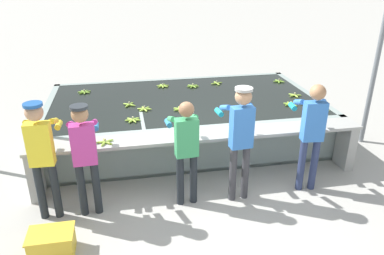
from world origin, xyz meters
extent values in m
plane|color=#A3A099|center=(0.00, 0.00, 0.00)|extent=(80.00, 80.00, 0.00)
cube|color=gray|center=(0.00, 1.94, 0.03)|extent=(5.33, 2.98, 0.06)
cube|color=gray|center=(0.00, 0.51, 0.42)|extent=(5.33, 0.12, 0.84)
cube|color=gray|center=(0.00, 3.37, 0.42)|extent=(5.33, 0.12, 0.84)
cube|color=gray|center=(-2.61, 1.94, 0.42)|extent=(0.12, 2.98, 0.84)
cube|color=gray|center=(2.61, 1.94, 0.42)|extent=(0.12, 2.98, 0.84)
cube|color=black|center=(0.00, 1.94, 0.45)|extent=(5.09, 2.74, 0.77)
cube|color=gray|center=(-0.89, 0.97, 0.42)|extent=(0.06, 0.80, 0.84)
cube|color=gray|center=(0.89, 0.97, 0.42)|extent=(0.06, 0.80, 0.84)
cube|color=#9E9E99|center=(0.00, 0.23, 0.81)|extent=(5.33, 0.45, 0.05)
cube|color=#9E9E99|center=(-2.57, 0.23, 0.39)|extent=(0.16, 0.41, 0.79)
cube|color=#9E9E99|center=(2.57, 0.23, 0.39)|extent=(0.16, 0.41, 0.79)
cylinder|color=#1E2328|center=(-2.39, -0.34, 0.42)|extent=(0.11, 0.11, 0.84)
cylinder|color=#1E2328|center=(-2.19, -0.35, 0.42)|extent=(0.11, 0.11, 0.84)
cube|color=yellow|center=(-2.29, -0.34, 1.14)|extent=(0.33, 0.18, 0.60)
sphere|color=tan|center=(-2.29, -0.34, 1.59)|extent=(0.23, 0.23, 0.23)
cylinder|color=#1E5199|center=(-2.29, -0.34, 1.69)|extent=(0.24, 0.24, 0.04)
cylinder|color=yellow|center=(-2.44, -0.09, 1.36)|extent=(0.09, 0.31, 0.18)
cylinder|color=gold|center=(-2.43, 0.16, 1.19)|extent=(0.09, 0.20, 0.08)
cylinder|color=yellow|center=(-2.12, -0.10, 1.36)|extent=(0.09, 0.31, 0.18)
cylinder|color=gold|center=(-2.11, 0.15, 1.19)|extent=(0.09, 0.20, 0.08)
cylinder|color=#1E2328|center=(-1.84, -0.37, 0.41)|extent=(0.11, 0.11, 0.81)
cylinder|color=#1E2328|center=(-1.64, -0.36, 0.41)|extent=(0.11, 0.11, 0.81)
cube|color=#BC388E|center=(-1.74, -0.36, 1.10)|extent=(0.33, 0.18, 0.58)
sphere|color=#9E704C|center=(-1.74, -0.36, 1.53)|extent=(0.22, 0.22, 0.22)
cylinder|color=#282D33|center=(-1.74, -0.36, 1.63)|extent=(0.23, 0.23, 0.04)
cylinder|color=#BC388E|center=(-1.91, -0.12, 1.30)|extent=(0.09, 0.31, 0.18)
cylinder|color=teal|center=(-1.92, 0.13, 1.14)|extent=(0.09, 0.20, 0.08)
cylinder|color=#BC388E|center=(-1.59, -0.11, 1.30)|extent=(0.09, 0.31, 0.18)
cylinder|color=teal|center=(-1.60, 0.14, 1.14)|extent=(0.09, 0.20, 0.08)
cylinder|color=#1E2328|center=(-0.45, -0.37, 0.40)|extent=(0.11, 0.11, 0.79)
cylinder|color=#1E2328|center=(-0.25, -0.36, 0.40)|extent=(0.11, 0.11, 0.79)
cube|color=#38995B|center=(-0.35, -0.36, 1.08)|extent=(0.33, 0.19, 0.56)
sphere|color=#896042|center=(-0.35, -0.36, 1.49)|extent=(0.22, 0.22, 0.22)
cylinder|color=#38995B|center=(-0.53, -0.12, 1.27)|extent=(0.10, 0.31, 0.18)
cylinder|color=teal|center=(-0.54, 0.13, 1.11)|extent=(0.10, 0.21, 0.08)
cylinder|color=#38995B|center=(-0.21, -0.10, 1.27)|extent=(0.10, 0.31, 0.18)
cylinder|color=teal|center=(-0.22, 0.15, 1.11)|extent=(0.10, 0.21, 0.08)
cylinder|color=#38383D|center=(0.34, -0.40, 0.44)|extent=(0.11, 0.11, 0.87)
cylinder|color=#38383D|center=(0.53, -0.39, 0.44)|extent=(0.11, 0.11, 0.87)
cube|color=blue|center=(0.43, -0.40, 1.18)|extent=(0.33, 0.20, 0.62)
sphere|color=tan|center=(0.43, -0.40, 1.64)|extent=(0.24, 0.24, 0.24)
cylinder|color=#9E9E99|center=(0.43, -0.40, 1.75)|extent=(0.25, 0.25, 0.04)
cylinder|color=blue|center=(0.25, -0.16, 1.40)|extent=(0.11, 0.32, 0.18)
cylinder|color=#1EA3AD|center=(0.23, 0.09, 1.24)|extent=(0.10, 0.21, 0.08)
cylinder|color=blue|center=(0.57, -0.13, 1.40)|extent=(0.11, 0.32, 0.18)
cylinder|color=#1EA3AD|center=(0.55, 0.12, 1.24)|extent=(0.10, 0.21, 0.08)
cylinder|color=navy|center=(1.47, -0.33, 0.43)|extent=(0.11, 0.11, 0.86)
cylinder|color=navy|center=(1.66, -0.35, 0.43)|extent=(0.11, 0.11, 0.86)
cube|color=blue|center=(1.56, -0.34, 1.16)|extent=(0.34, 0.20, 0.61)
sphere|color=#9E704C|center=(1.56, -0.34, 1.61)|extent=(0.23, 0.23, 0.23)
cylinder|color=blue|center=(1.43, -0.08, 1.38)|extent=(0.11, 0.32, 0.18)
cylinder|color=#1EA3AD|center=(1.46, 0.17, 1.22)|extent=(0.10, 0.21, 0.08)
cylinder|color=blue|center=(1.75, -0.11, 1.38)|extent=(0.11, 0.32, 0.18)
cylinder|color=#1EA3AD|center=(1.78, 0.14, 1.22)|extent=(0.10, 0.21, 0.08)
ellipsoid|color=#75A333|center=(0.38, 2.67, 0.85)|extent=(0.17, 0.09, 0.04)
ellipsoid|color=#75A333|center=(0.38, 2.72, 0.85)|extent=(0.16, 0.12, 0.04)
ellipsoid|color=#75A333|center=(0.34, 2.74, 0.85)|extent=(0.05, 0.17, 0.04)
ellipsoid|color=#75A333|center=(0.29, 2.73, 0.85)|extent=(0.15, 0.15, 0.04)
ellipsoid|color=#75A333|center=(0.27, 2.68, 0.85)|extent=(0.17, 0.06, 0.04)
ellipsoid|color=#75A333|center=(0.30, 2.64, 0.85)|extent=(0.12, 0.16, 0.04)
ellipsoid|color=#75A333|center=(0.35, 2.64, 0.85)|extent=(0.09, 0.17, 0.04)
cylinder|color=tan|center=(0.33, 2.69, 0.89)|extent=(0.03, 0.03, 0.04)
ellipsoid|color=#75A333|center=(2.36, 2.64, 0.85)|extent=(0.16, 0.13, 0.04)
ellipsoid|color=#75A333|center=(2.37, 2.71, 0.85)|extent=(0.16, 0.12, 0.04)
ellipsoid|color=#75A333|center=(2.31, 2.73, 0.85)|extent=(0.08, 0.17, 0.04)
ellipsoid|color=#75A333|center=(2.27, 2.68, 0.85)|extent=(0.17, 0.04, 0.04)
ellipsoid|color=#75A333|center=(2.30, 2.63, 0.85)|extent=(0.09, 0.17, 0.04)
cylinder|color=tan|center=(2.32, 2.68, 0.89)|extent=(0.03, 0.03, 0.04)
ellipsoid|color=#93BC3D|center=(-1.04, 1.04, 0.85)|extent=(0.05, 0.17, 0.04)
ellipsoid|color=#93BC3D|center=(-1.09, 1.03, 0.85)|extent=(0.15, 0.15, 0.04)
ellipsoid|color=#93BC3D|center=(-1.10, 0.98, 0.85)|extent=(0.17, 0.06, 0.04)
ellipsoid|color=#93BC3D|center=(-1.08, 0.94, 0.85)|extent=(0.12, 0.16, 0.04)
ellipsoid|color=#93BC3D|center=(-1.03, 0.93, 0.85)|extent=(0.09, 0.17, 0.04)
ellipsoid|color=#93BC3D|center=(-0.99, 0.97, 0.85)|extent=(0.17, 0.09, 0.04)
ellipsoid|color=#93BC3D|center=(-1.00, 1.02, 0.85)|extent=(0.16, 0.12, 0.04)
cylinder|color=tan|center=(-1.05, 0.99, 0.89)|extent=(0.03, 0.03, 0.04)
ellipsoid|color=#75A333|center=(2.22, 1.19, 0.85)|extent=(0.17, 0.04, 0.04)
ellipsoid|color=#75A333|center=(2.26, 1.13, 0.85)|extent=(0.09, 0.17, 0.04)
ellipsoid|color=#75A333|center=(2.32, 1.15, 0.85)|extent=(0.15, 0.13, 0.04)
ellipsoid|color=#75A333|center=(2.32, 1.22, 0.85)|extent=(0.16, 0.12, 0.04)
ellipsoid|color=#75A333|center=(2.26, 1.24, 0.85)|extent=(0.08, 0.17, 0.04)
cylinder|color=tan|center=(2.28, 1.19, 0.89)|extent=(0.03, 0.03, 0.04)
ellipsoid|color=#93BC3D|center=(-0.36, 2.79, 0.85)|extent=(0.16, 0.13, 0.04)
ellipsoid|color=#93BC3D|center=(-0.32, 2.77, 0.85)|extent=(0.05, 0.17, 0.04)
ellipsoid|color=#93BC3D|center=(-0.27, 2.79, 0.85)|extent=(0.15, 0.14, 0.04)
ellipsoid|color=#93BC3D|center=(-0.26, 2.83, 0.85)|extent=(0.17, 0.06, 0.04)
ellipsoid|color=#93BC3D|center=(-0.29, 2.87, 0.85)|extent=(0.12, 0.17, 0.04)
ellipsoid|color=#93BC3D|center=(-0.33, 2.87, 0.85)|extent=(0.10, 0.17, 0.04)
ellipsoid|color=#93BC3D|center=(-0.37, 2.84, 0.85)|extent=(0.17, 0.08, 0.04)
cylinder|color=tan|center=(-0.31, 2.82, 0.89)|extent=(0.03, 0.03, 0.04)
ellipsoid|color=#93BC3D|center=(0.88, 2.85, 0.85)|extent=(0.07, 0.17, 0.04)
ellipsoid|color=#93BC3D|center=(0.84, 2.78, 0.85)|extent=(0.17, 0.07, 0.04)
ellipsoid|color=#93BC3D|center=(0.90, 2.74, 0.85)|extent=(0.07, 0.17, 0.04)
ellipsoid|color=#93BC3D|center=(0.95, 2.81, 0.85)|extent=(0.17, 0.07, 0.04)
cylinder|color=tan|center=(0.89, 2.80, 0.89)|extent=(0.03, 0.03, 0.04)
ellipsoid|color=#93BC3D|center=(-0.11, 1.34, 0.85)|extent=(0.17, 0.06, 0.04)
ellipsoid|color=#93BC3D|center=(-0.13, 1.38, 0.85)|extent=(0.15, 0.15, 0.04)
ellipsoid|color=#93BC3D|center=(-0.17, 1.40, 0.85)|extent=(0.05, 0.17, 0.04)
ellipsoid|color=#93BC3D|center=(-0.21, 1.37, 0.85)|extent=(0.16, 0.12, 0.04)
ellipsoid|color=#93BC3D|center=(-0.22, 1.32, 0.85)|extent=(0.17, 0.09, 0.04)
ellipsoid|color=#93BC3D|center=(-0.19, 1.29, 0.85)|extent=(0.09, 0.17, 0.04)
ellipsoid|color=#93BC3D|center=(-0.14, 1.30, 0.85)|extent=(0.12, 0.16, 0.04)
cylinder|color=tan|center=(-0.17, 1.34, 0.89)|extent=(0.03, 0.03, 0.04)
ellipsoid|color=#8CB738|center=(1.99, 1.20, 0.85)|extent=(0.17, 0.06, 0.04)
ellipsoid|color=#8CB738|center=(1.98, 1.24, 0.85)|extent=(0.15, 0.14, 0.04)
ellipsoid|color=#8CB738|center=(1.93, 1.26, 0.85)|extent=(0.05, 0.17, 0.04)
ellipsoid|color=#8CB738|center=(1.89, 1.24, 0.85)|extent=(0.16, 0.12, 0.04)
ellipsoid|color=#8CB738|center=(1.89, 1.19, 0.85)|extent=(0.17, 0.09, 0.04)
ellipsoid|color=#8CB738|center=(1.92, 1.15, 0.85)|extent=(0.09, 0.17, 0.04)
ellipsoid|color=#8CB738|center=(1.97, 1.16, 0.85)|extent=(0.12, 0.16, 0.04)
cylinder|color=tan|center=(1.94, 1.21, 0.89)|extent=(0.03, 0.03, 0.04)
ellipsoid|color=#9EC642|center=(-0.76, 1.46, 0.85)|extent=(0.17, 0.08, 0.04)
ellipsoid|color=#9EC642|center=(-0.77, 1.51, 0.85)|extent=(0.15, 0.15, 0.04)
ellipsoid|color=#9EC642|center=(-0.83, 1.52, 0.85)|extent=(0.08, 0.17, 0.04)
ellipsoid|color=#9EC642|center=(-0.87, 1.49, 0.85)|extent=(0.17, 0.08, 0.04)
ellipsoid|color=#9EC642|center=(-0.85, 1.43, 0.85)|extent=(0.15, 0.15, 0.04)
ellipsoid|color=#9EC642|center=(-0.80, 1.42, 0.85)|extent=(0.08, 0.17, 0.04)
cylinder|color=tan|center=(-0.81, 1.47, 0.89)|extent=(0.03, 0.03, 0.04)
ellipsoid|color=#9EC642|center=(2.30, 1.68, 0.85)|extent=(0.17, 0.08, 0.04)
ellipsoid|color=#9EC642|center=(2.27, 1.74, 0.85)|extent=(0.12, 0.16, 0.04)
ellipsoid|color=#9EC642|center=(2.21, 1.73, 0.85)|extent=(0.14, 0.15, 0.04)
ellipsoid|color=#9EC642|center=(2.19, 1.67, 0.85)|extent=(0.17, 0.10, 0.04)
ellipsoid|color=#9EC642|center=(2.25, 1.63, 0.85)|extent=(0.05, 0.17, 0.04)
cylinder|color=tan|center=(2.25, 1.69, 0.89)|extent=(0.03, 0.03, 0.04)
ellipsoid|color=#93BC3D|center=(2.41, 0.88, 0.85)|extent=(0.13, 0.16, 0.04)
ellipsoid|color=#93BC3D|center=(2.33, 0.87, 0.85)|extent=(0.16, 0.13, 0.04)
ellipsoid|color=#93BC3D|center=(2.34, 0.79, 0.85)|extent=(0.13, 0.16, 0.04)
ellipsoid|color=#93BC3D|center=(2.42, 0.80, 0.85)|extent=(0.16, 0.13, 0.04)
cylinder|color=tan|center=(2.37, 0.83, 0.89)|extent=(0.03, 0.03, 0.04)
ellipsoid|color=#75A333|center=(-1.93, 2.68, 0.85)|extent=(0.16, 0.12, 0.04)
ellipsoid|color=#75A333|center=(-1.92, 2.72, 0.85)|extent=(0.17, 0.09, 0.04)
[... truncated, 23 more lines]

